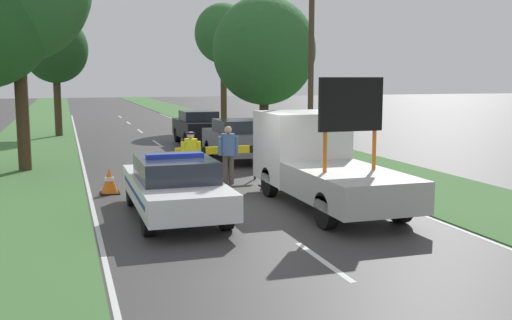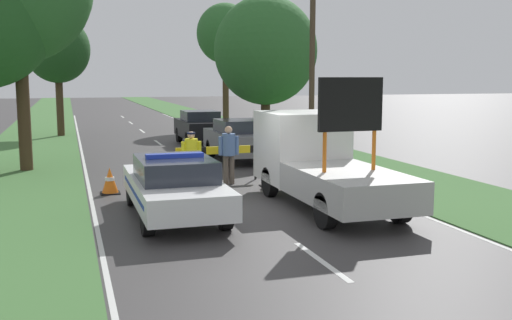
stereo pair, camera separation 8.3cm
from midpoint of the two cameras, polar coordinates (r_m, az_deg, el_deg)
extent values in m
plane|color=#3D3A3A|center=(14.62, -0.48, -4.67)|extent=(160.00, 160.00, 0.00)
cube|color=silver|center=(10.66, 6.47, -9.52)|extent=(0.12, 2.35, 0.01)
cube|color=silver|center=(16.69, -2.68, -3.08)|extent=(0.12, 2.35, 0.01)
cube|color=silver|center=(23.00, -6.85, -0.07)|extent=(0.12, 2.35, 0.01)
cube|color=silver|center=(29.42, -9.22, 1.64)|extent=(0.12, 2.35, 0.01)
cube|color=silver|center=(35.89, -10.73, 2.73)|extent=(0.12, 2.35, 0.01)
cube|color=silver|center=(42.39, -11.78, 3.49)|extent=(0.12, 2.35, 0.01)
cube|color=silver|center=(48.90, -12.56, 4.05)|extent=(0.12, 2.35, 0.01)
cube|color=silver|center=(23.44, -16.00, -0.17)|extent=(0.10, 56.43, 0.01)
cube|color=silver|center=(24.70, 1.11, 0.54)|extent=(0.10, 56.43, 0.01)
cube|color=#427038|center=(33.83, -20.03, 2.10)|extent=(3.98, 120.00, 0.03)
cube|color=#427038|center=(35.21, -1.07, 2.79)|extent=(3.98, 120.00, 0.03)
cube|color=white|center=(13.86, -7.63, -2.82)|extent=(1.85, 4.86, 0.55)
cube|color=#282D38|center=(13.63, -7.56, -0.79)|extent=(1.63, 2.24, 0.48)
cylinder|color=black|center=(15.27, -11.57, -2.97)|extent=(0.24, 0.69, 0.69)
cylinder|color=black|center=(15.51, -5.62, -2.67)|extent=(0.24, 0.69, 0.69)
cylinder|color=black|center=(12.34, -10.10, -5.53)|extent=(0.24, 0.69, 0.69)
cylinder|color=black|center=(12.64, -2.80, -5.10)|extent=(0.24, 0.69, 0.69)
cube|color=#1E38C6|center=(13.59, -7.58, 0.42)|extent=(1.30, 0.24, 0.10)
cube|color=#193399|center=(13.85, -7.63, -2.71)|extent=(1.86, 3.99, 0.10)
cube|color=black|center=(16.27, -9.12, -1.44)|extent=(1.02, 0.08, 0.33)
cube|color=white|center=(16.24, 4.46, 1.31)|extent=(2.02, 2.21, 1.86)
cube|color=#232833|center=(17.22, 3.13, 2.82)|extent=(1.72, 0.04, 0.82)
cube|color=#B2B2AD|center=(13.69, 9.00, -2.47)|extent=(2.02, 3.63, 0.69)
cylinder|color=#D16619|center=(13.31, 6.72, 0.74)|extent=(0.09, 0.09, 0.90)
cylinder|color=#D16619|center=(13.85, 11.32, 0.92)|extent=(0.09, 0.09, 0.90)
cube|color=black|center=(13.48, 9.17, 5.25)|extent=(1.52, 0.12, 1.19)
cylinder|color=black|center=(16.07, 1.48, -2.08)|extent=(0.24, 0.79, 0.79)
cylinder|color=black|center=(16.73, 7.26, -1.75)|extent=(0.24, 0.79, 0.79)
cylinder|color=black|center=(12.75, 6.81, -4.81)|extent=(0.24, 0.79, 0.79)
cylinder|color=black|center=(13.56, 13.71, -4.20)|extent=(0.24, 0.79, 0.79)
cylinder|color=black|center=(18.14, -6.65, -0.87)|extent=(0.07, 0.07, 0.85)
cylinder|color=black|center=(18.68, 0.08, -0.56)|extent=(0.07, 0.07, 0.85)
cube|color=yellow|center=(18.06, -6.82, 0.81)|extent=(0.46, 0.08, 0.23)
cube|color=black|center=(18.15, -5.38, 0.87)|extent=(0.46, 0.08, 0.23)
cube|color=yellow|center=(18.25, -3.95, 0.92)|extent=(0.46, 0.08, 0.23)
cube|color=black|center=(18.37, -2.55, 0.98)|extent=(0.46, 0.08, 0.23)
cube|color=yellow|center=(18.49, -1.16, 1.03)|extent=(0.46, 0.08, 0.23)
cube|color=black|center=(18.62, 0.21, 1.08)|extent=(0.46, 0.08, 0.23)
cylinder|color=#191E38|center=(17.35, -6.28, -1.33)|extent=(0.15, 0.15, 0.81)
cylinder|color=#191E38|center=(17.38, -5.74, -1.31)|extent=(0.15, 0.15, 0.81)
cylinder|color=yellow|center=(17.27, -6.04, 1.01)|extent=(0.37, 0.37, 0.61)
cylinder|color=yellow|center=(17.23, -6.80, 0.88)|extent=(0.12, 0.12, 0.52)
cylinder|color=yellow|center=(17.32, -5.29, 0.94)|extent=(0.12, 0.12, 0.52)
sphere|color=tan|center=(17.22, -6.06, 2.37)|extent=(0.21, 0.21, 0.21)
cylinder|color=#141933|center=(17.22, -6.07, 2.56)|extent=(0.24, 0.24, 0.05)
cylinder|color=brown|center=(17.85, -2.75, -0.95)|extent=(0.16, 0.16, 0.87)
cylinder|color=brown|center=(17.90, -2.20, -0.92)|extent=(0.16, 0.16, 0.87)
cylinder|color=#4C6B9E|center=(17.77, -2.49, 1.48)|extent=(0.40, 0.40, 0.65)
cylinder|color=#4C6B9E|center=(17.72, -3.26, 1.35)|extent=(0.13, 0.13, 0.55)
cylinder|color=#4C6B9E|center=(17.84, -1.72, 1.41)|extent=(0.13, 0.13, 0.55)
sphere|color=tan|center=(17.73, -2.50, 2.88)|extent=(0.22, 0.22, 0.22)
cube|color=black|center=(17.54, 1.34, -2.49)|extent=(0.47, 0.47, 0.03)
cone|color=orange|center=(17.48, 1.35, -1.45)|extent=(0.40, 0.40, 0.61)
cylinder|color=white|center=(17.48, 1.35, -1.35)|extent=(0.22, 0.22, 0.09)
cube|color=black|center=(19.57, -5.47, -1.43)|extent=(0.36, 0.36, 0.03)
cone|color=orange|center=(19.53, -5.48, -0.70)|extent=(0.30, 0.30, 0.47)
cylinder|color=white|center=(19.52, -5.48, -0.63)|extent=(0.17, 0.17, 0.07)
cube|color=black|center=(16.97, -13.57, -3.07)|extent=(0.53, 0.53, 0.03)
cone|color=orange|center=(16.91, -13.61, -1.87)|extent=(0.45, 0.45, 0.69)
cylinder|color=white|center=(16.90, -13.62, -1.75)|extent=(0.25, 0.25, 0.10)
cube|color=slate|center=(22.93, -1.53, 1.77)|extent=(1.85, 4.25, 0.76)
cube|color=#282D38|center=(22.75, -1.45, 3.27)|extent=(1.63, 1.95, 0.47)
cylinder|color=black|center=(24.04, -4.24, 1.14)|extent=(0.24, 0.69, 0.69)
cylinder|color=black|center=(24.45, -0.57, 1.27)|extent=(0.24, 0.69, 0.69)
cylinder|color=black|center=(21.50, -2.63, 0.34)|extent=(0.24, 0.69, 0.69)
cylinder|color=black|center=(21.96, 1.43, 0.51)|extent=(0.24, 0.69, 0.69)
cube|color=black|center=(28.57, -5.30, 3.00)|extent=(1.78, 4.00, 0.77)
cube|color=#282D38|center=(28.41, -5.27, 4.23)|extent=(1.57, 1.84, 0.46)
cylinder|color=black|center=(29.67, -7.26, 2.41)|extent=(0.24, 0.71, 0.71)
cylinder|color=black|center=(29.98, -4.35, 2.51)|extent=(0.24, 0.71, 0.71)
cylinder|color=black|center=(27.24, -6.33, 1.93)|extent=(0.24, 0.71, 0.71)
cylinder|color=black|center=(27.58, -3.18, 2.04)|extent=(0.24, 0.71, 0.71)
cylinder|color=#42301E|center=(21.67, -21.17, 4.78)|extent=(0.43, 0.43, 4.39)
cylinder|color=#42301E|center=(27.23, 0.99, 3.99)|extent=(0.42, 0.42, 2.61)
ellipsoid|color=#2D662D|center=(27.19, 1.01, 10.39)|extent=(4.62, 4.62, 4.85)
cylinder|color=#42301E|center=(33.82, -18.11, 5.01)|extent=(0.38, 0.38, 3.35)
ellipsoid|color=#1E471E|center=(33.82, -18.33, 9.99)|extent=(3.39, 3.39, 3.56)
cylinder|color=#42301E|center=(37.76, -2.84, 6.53)|extent=(0.39, 0.39, 4.50)
ellipsoid|color=#2D662D|center=(37.83, -2.88, 11.95)|extent=(3.54, 3.54, 3.71)
cylinder|color=#473828|center=(21.80, 5.50, 11.34)|extent=(0.20, 0.20, 8.99)
camera|label=1|loc=(0.04, -89.84, 0.02)|focal=42.00mm
camera|label=2|loc=(0.04, 90.16, -0.02)|focal=42.00mm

